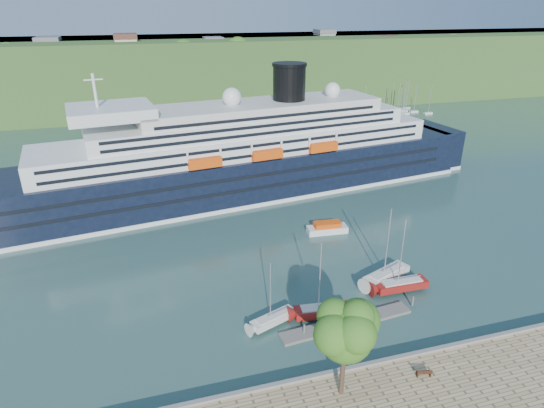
{
  "coord_description": "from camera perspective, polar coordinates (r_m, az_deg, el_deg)",
  "views": [
    {
      "loc": [
        -17.77,
        -32.21,
        35.23
      ],
      "look_at": [
        0.23,
        30.0,
        6.65
      ],
      "focal_mm": 30.0,
      "sensor_mm": 36.0,
      "label": 1
    }
  ],
  "objects": [
    {
      "name": "park_bench",
      "position": [
        50.74,
        18.51,
        -19.37
      ],
      "size": [
        1.69,
        0.99,
        1.02
      ],
      "primitive_type": null,
      "rotation": [
        0.0,
        0.0,
        -0.23
      ],
      "color": "#4C2315",
      "rests_on": "promenade"
    },
    {
      "name": "sailboat_red",
      "position": [
        54.86,
        6.53,
        -9.88
      ],
      "size": [
        7.84,
        2.97,
        9.88
      ],
      "primitive_type": null,
      "rotation": [
        0.0,
        0.0,
        -0.11
      ],
      "color": "maroon",
      "rests_on": "ground"
    },
    {
      "name": "floating_pontoon",
      "position": [
        57.02,
        9.38,
        -14.49
      ],
      "size": [
        17.11,
        3.56,
        0.38
      ],
      "primitive_type": null,
      "rotation": [
        0.0,
        0.0,
        0.09
      ],
      "color": "gray",
      "rests_on": "ground"
    },
    {
      "name": "tender_launch",
      "position": [
        76.73,
        6.94,
        -2.92
      ],
      "size": [
        7.0,
        2.88,
        1.89
      ],
      "primitive_type": null,
      "rotation": [
        0.0,
        0.0,
        -0.08
      ],
      "color": "#E64D0D",
      "rests_on": "ground"
    },
    {
      "name": "sailboat_white_far",
      "position": [
        63.05,
        14.55,
        -5.33
      ],
      "size": [
        8.53,
        5.23,
        10.68
      ],
      "primitive_type": null,
      "rotation": [
        0.0,
        0.0,
        0.38
      ],
      "color": "silver",
      "rests_on": "ground"
    },
    {
      "name": "sailboat_extra",
      "position": [
        61.58,
        16.32,
        -6.54
      ],
      "size": [
        7.95,
        2.32,
        10.22
      ],
      "primitive_type": null,
      "rotation": [
        0.0,
        0.0,
        -0.02
      ],
      "color": "maroon",
      "rests_on": "ground"
    },
    {
      "name": "promenade_tree",
      "position": [
        43.9,
        9.09,
        -17.2
      ],
      "size": [
        6.8,
        6.8,
        11.26
      ],
      "primitive_type": null,
      "color": "#376A1C",
      "rests_on": "promenade"
    },
    {
      "name": "ground",
      "position": [
        50.93,
        9.79,
        -20.39
      ],
      "size": [
        400.0,
        400.0,
        0.0
      ],
      "primitive_type": "plane",
      "color": "#2F5450",
      "rests_on": "ground"
    },
    {
      "name": "cruise_ship",
      "position": [
        88.1,
        -4.9,
        8.8
      ],
      "size": [
        112.96,
        31.23,
        25.1
      ],
      "primitive_type": null,
      "rotation": [
        0.0,
        0.0,
        0.14
      ],
      "color": "black",
      "rests_on": "ground"
    },
    {
      "name": "sailboat_white_near",
      "position": [
        53.87,
        0.19,
        -11.44
      ],
      "size": [
        6.62,
        3.89,
        8.27
      ],
      "primitive_type": null,
      "rotation": [
        0.0,
        0.0,
        0.35
      ],
      "color": "silver",
      "rests_on": "ground"
    },
    {
      "name": "quay_coping",
      "position": [
        50.02,
        9.99,
        -19.59
      ],
      "size": [
        220.0,
        0.5,
        0.3
      ],
      "primitive_type": "cube",
      "color": "slate",
      "rests_on": "promenade"
    },
    {
      "name": "far_hillside",
      "position": [
        179.61,
        -10.74,
        15.98
      ],
      "size": [
        400.0,
        50.0,
        24.0
      ],
      "primitive_type": "cube",
      "color": "#355622",
      "rests_on": "ground"
    }
  ]
}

